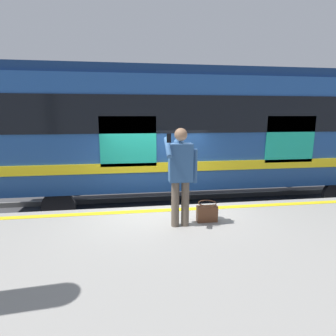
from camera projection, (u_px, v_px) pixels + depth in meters
name	position (u px, v px, depth m)	size (l,w,h in m)	color
ground_plane	(162.00, 244.00, 6.03)	(25.16, 25.16, 0.00)	#3D3D3F
platform	(180.00, 289.00, 3.76)	(16.47, 4.49, 0.92)	gray
safety_line	(163.00, 210.00, 5.56)	(16.14, 0.16, 0.01)	yellow
track_rail_near	(155.00, 214.00, 7.63)	(21.41, 0.08, 0.16)	slate
track_rail_far	(151.00, 199.00, 9.03)	(21.41, 0.08, 0.16)	slate
train_carriage	(198.00, 128.00, 8.05)	(11.96, 2.94, 3.89)	#1E478C
passenger	(181.00, 170.00, 4.61)	(0.57, 0.55, 1.74)	brown
handbag	(207.00, 213.00, 4.96)	(0.38, 0.34, 0.37)	#59331E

